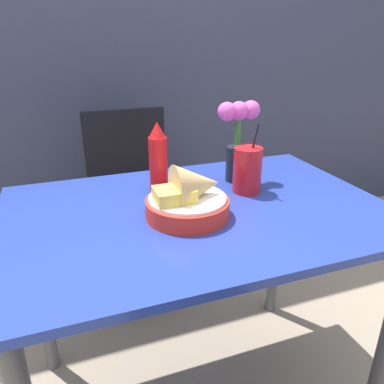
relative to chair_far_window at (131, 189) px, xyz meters
The scene contains 7 objects.
wall_window 0.89m from the chair_far_window, 82.85° to the left, with size 7.00×0.06×2.60m.
dining_table 0.80m from the chair_far_window, 85.85° to the right, with size 1.13×0.76×0.77m.
chair_far_window is the anchor object (origin of this frame).
food_basket 0.88m from the chair_far_window, 88.74° to the right, with size 0.24×0.24×0.16m.
ketchup_bottle 0.71m from the chair_far_window, 91.48° to the right, with size 0.06×0.06×0.23m.
drink_cup 0.82m from the chair_far_window, 70.65° to the right, with size 0.09×0.09×0.23m.
flower_vase 0.78m from the chair_far_window, 66.82° to the right, with size 0.15×0.07×0.28m.
Camera 1 is at (-0.36, -0.94, 1.25)m, focal length 35.00 mm.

